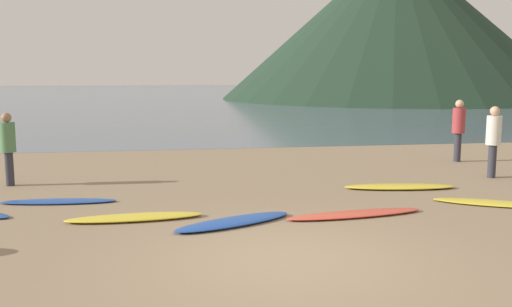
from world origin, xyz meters
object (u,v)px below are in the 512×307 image
at_px(surfboard_5, 400,187).
at_px(surfboard_6, 494,203).
at_px(surfboard_2, 135,217).
at_px(person_1, 459,125).
at_px(person_3, 8,143).
at_px(surfboard_3, 234,222).
at_px(surfboard_1, 58,201).
at_px(surfboard_4, 355,214).
at_px(person_2, 494,136).

xyz_separation_m(surfboard_5, surfboard_6, (1.17, -1.75, -0.01)).
xyz_separation_m(surfboard_2, person_1, (8.90, 5.18, 1.00)).
distance_m(surfboard_2, person_3, 4.70).
height_order(person_1, person_3, person_1).
relative_size(surfboard_3, surfboard_5, 0.91).
relative_size(surfboard_1, person_3, 1.36).
xyz_separation_m(surfboard_4, person_2, (4.55, 3.06, 0.99)).
height_order(surfboard_6, person_2, person_2).
bearing_deg(person_3, surfboard_2, -6.07).
relative_size(surfboard_3, surfboard_4, 0.86).
relative_size(surfboard_3, person_3, 1.35).
height_order(surfboard_2, person_2, person_2).
bearing_deg(person_2, surfboard_3, -111.10).
relative_size(person_1, person_3, 1.07).
bearing_deg(surfboard_4, surfboard_5, 43.06).
distance_m(surfboard_1, surfboard_4, 5.76).
height_order(surfboard_1, person_2, person_2).
distance_m(surfboard_2, surfboard_5, 5.94).
relative_size(surfboard_1, surfboard_2, 0.94).
bearing_deg(person_1, surfboard_1, 68.46).
relative_size(surfboard_1, person_2, 1.29).
bearing_deg(surfboard_6, person_3, -171.35).
xyz_separation_m(surfboard_4, person_1, (5.02, 5.56, 1.01)).
bearing_deg(surfboard_1, person_1, 23.86).
bearing_deg(surfboard_5, person_2, 25.41).
height_order(surfboard_4, person_3, person_3).
bearing_deg(surfboard_5, person_1, 53.83).
distance_m(surfboard_3, person_2, 7.56).
distance_m(surfboard_1, surfboard_6, 8.52).
height_order(surfboard_1, surfboard_6, surfboard_6).
relative_size(surfboard_2, surfboard_4, 0.91).
height_order(surfboard_4, surfboard_5, surfboard_5).
xyz_separation_m(surfboard_4, surfboard_5, (1.79, 2.16, 0.01)).
relative_size(surfboard_1, surfboard_6, 0.99).
relative_size(person_1, person_2, 1.02).
bearing_deg(person_3, person_1, 52.33).
height_order(surfboard_5, person_2, person_2).
height_order(surfboard_3, surfboard_5, surfboard_5).
height_order(surfboard_2, person_3, person_3).
bearing_deg(surfboard_3, surfboard_6, -18.30).
xyz_separation_m(surfboard_1, surfboard_6, (8.38, -1.55, 0.00)).
bearing_deg(person_1, person_3, 57.24).
xyz_separation_m(surfboard_1, person_3, (-1.38, 1.98, 0.95)).
bearing_deg(person_1, surfboard_2, 79.65).
relative_size(surfboard_6, person_2, 1.30).
bearing_deg(surfboard_5, person_3, 175.68).
bearing_deg(surfboard_6, person_1, 96.71).
distance_m(surfboard_5, person_3, 8.82).
bearing_deg(surfboard_1, person_3, 129.77).
relative_size(surfboard_3, person_1, 1.26).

